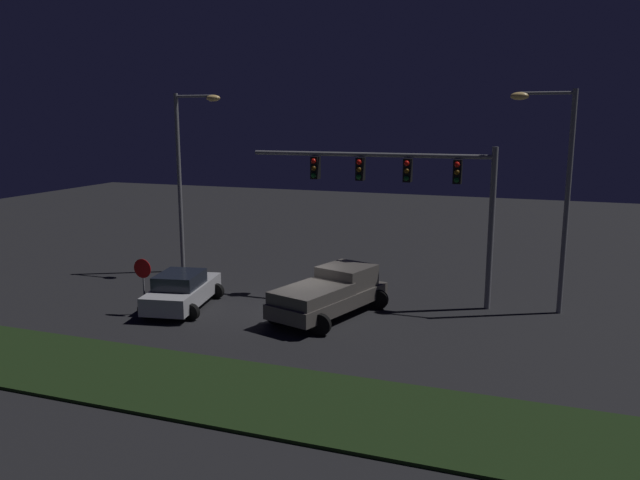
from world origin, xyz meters
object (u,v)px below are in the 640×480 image
object	(u,v)px
traffic_signal_gantry	(408,182)
stop_sign	(143,276)
street_lamp_right	(556,177)
pickup_truck	(332,291)
street_lamp_left	(187,163)
car_sedan	(182,290)

from	to	relation	value
traffic_signal_gantry	stop_sign	distance (m)	11.21
stop_sign	street_lamp_right	bearing A→B (deg)	20.74
pickup_truck	street_lamp_left	xyz separation A→B (m)	(-8.89, 4.28, 4.45)
street_lamp_left	stop_sign	bearing A→B (deg)	-73.88
traffic_signal_gantry	stop_sign	world-z (taller)	traffic_signal_gantry
pickup_truck	street_lamp_left	world-z (taller)	street_lamp_left
traffic_signal_gantry	street_lamp_left	bearing A→B (deg)	173.14
street_lamp_left	stop_sign	distance (m)	7.90
traffic_signal_gantry	street_lamp_left	size ratio (longest dim) A/B	1.18
traffic_signal_gantry	street_lamp_right	xyz separation A→B (m)	(5.65, 0.38, 0.36)
traffic_signal_gantry	pickup_truck	bearing A→B (deg)	-127.84
pickup_truck	street_lamp_right	distance (m)	9.65
stop_sign	street_lamp_left	bearing A→B (deg)	106.12
street_lamp_right	pickup_truck	bearing A→B (deg)	-157.28
street_lamp_right	stop_sign	size ratio (longest dim) A/B	3.88
pickup_truck	street_lamp_right	xyz separation A→B (m)	(7.93, 3.32, 4.39)
pickup_truck	stop_sign	bearing A→B (deg)	125.95
car_sedan	street_lamp_left	xyz separation A→B (m)	(-2.88, 5.42, 4.71)
car_sedan	street_lamp_left	bearing A→B (deg)	17.59
pickup_truck	traffic_signal_gantry	xyz separation A→B (m)	(2.28, 2.94, 4.03)
traffic_signal_gantry	street_lamp_right	world-z (taller)	street_lamp_right
street_lamp_left	street_lamp_right	xyz separation A→B (m)	(16.82, -0.96, -0.06)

